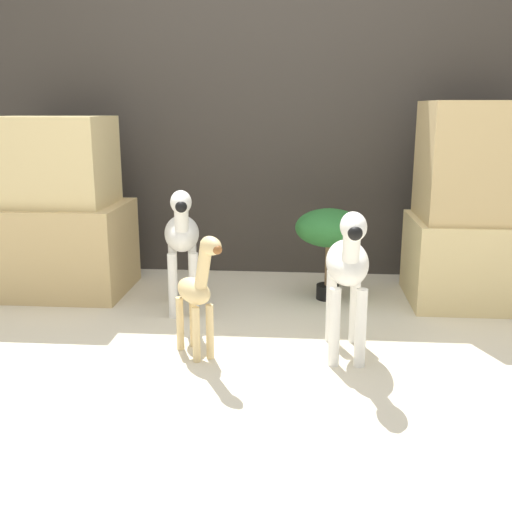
# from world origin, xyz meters

# --- Properties ---
(ground_plane) EXTENTS (14.00, 14.00, 0.00)m
(ground_plane) POSITION_xyz_m (0.00, 0.00, 0.00)
(ground_plane) COLOR beige
(wall_back) EXTENTS (6.40, 0.08, 2.20)m
(wall_back) POSITION_xyz_m (0.00, 1.64, 1.10)
(wall_back) COLOR #38332D
(wall_back) RESTS_ON ground_plane
(rock_pillar_left) EXTENTS (0.83, 0.62, 1.07)m
(rock_pillar_left) POSITION_xyz_m (-1.27, 1.06, 0.48)
(rock_pillar_left) COLOR tan
(rock_pillar_left) RESTS_ON ground_plane
(rock_pillar_right) EXTENTS (0.83, 0.62, 1.15)m
(rock_pillar_right) POSITION_xyz_m (1.27, 1.06, 0.55)
(rock_pillar_right) COLOR #DBC184
(rock_pillar_right) RESTS_ON ground_plane
(zebra_right) EXTENTS (0.19, 0.55, 0.71)m
(zebra_right) POSITION_xyz_m (0.43, 0.17, 0.43)
(zebra_right) COLOR white
(zebra_right) RESTS_ON ground_plane
(zebra_left) EXTENTS (0.27, 0.56, 0.71)m
(zebra_left) POSITION_xyz_m (-0.44, 0.74, 0.43)
(zebra_left) COLOR white
(zebra_left) RESTS_ON ground_plane
(giraffe_figurine) EXTENTS (0.29, 0.35, 0.59)m
(giraffe_figurine) POSITION_xyz_m (-0.24, 0.12, 0.32)
(giraffe_figurine) COLOR #E0C184
(giraffe_figurine) RESTS_ON ground_plane
(potted_palm_front) EXTENTS (0.40, 0.40, 0.55)m
(potted_palm_front) POSITION_xyz_m (0.38, 1.03, 0.42)
(potted_palm_front) COLOR black
(potted_palm_front) RESTS_ON ground_plane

